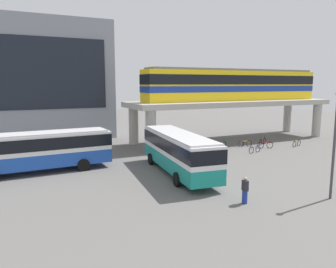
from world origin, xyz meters
TOP-DOWN VIEW (x-y plane):
  - ground_plane at (0.00, 10.00)m, footprint 120.00×120.00m
  - elevated_platform at (13.22, 14.50)m, footprint 26.53×6.80m
  - train at (13.46, 14.50)m, footprint 23.86×2.96m
  - bus_main at (-0.00, 3.60)m, footprint 3.83×11.26m
  - bus_secondary at (-9.72, 8.75)m, footprint 11.12×3.04m
  - bicycle_blue at (10.72, 7.13)m, footprint 1.77×0.41m
  - bicycle_black at (14.64, 10.35)m, footprint 1.68×0.74m
  - bicycle_orange at (12.01, 10.26)m, footprint 1.79×0.22m
  - bicycle_green at (8.90, 10.37)m, footprint 1.67×0.75m
  - bicycle_red at (13.38, 8.51)m, footprint 1.70×0.67m
  - bicycle_brown at (17.33, 7.78)m, footprint 1.74×0.55m
  - pedestrian_waiting_near_stop at (0.51, -3.97)m, footprint 0.32×0.44m
  - lamp_post at (5.83, -5.62)m, footprint 0.36×0.36m

SIDE VIEW (x-z plane):
  - ground_plane at x=0.00m, z-range 0.00..0.00m
  - bicycle_blue at x=10.72m, z-range -0.16..0.88m
  - bicycle_black at x=14.64m, z-range -0.16..0.88m
  - bicycle_orange at x=12.01m, z-range -0.16..0.88m
  - bicycle_green at x=8.90m, z-range -0.16..0.88m
  - bicycle_red at x=13.38m, z-range -0.16..0.88m
  - bicycle_brown at x=17.33m, z-range -0.16..0.88m
  - pedestrian_waiting_near_stop at x=0.51m, z-range -0.05..1.57m
  - bus_main at x=0.00m, z-range 0.38..3.60m
  - bus_secondary at x=-9.72m, z-range 0.38..3.60m
  - lamp_post at x=5.83m, z-range 0.58..7.25m
  - elevated_platform at x=13.22m, z-range 1.78..6.76m
  - train at x=13.46m, z-range 5.03..8.87m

